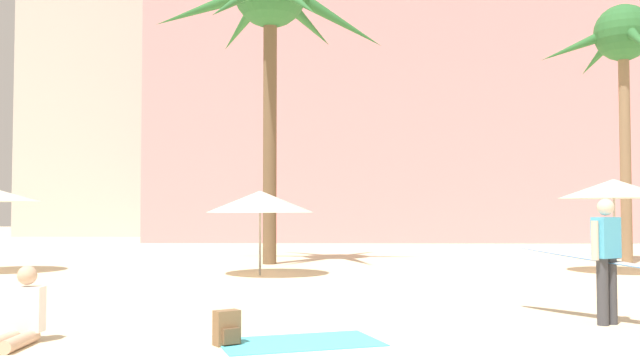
% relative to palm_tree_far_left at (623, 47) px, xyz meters
% --- Properties ---
extents(hotel_pink, '(24.86, 8.04, 19.58)m').
position_rel_palm_tree_far_left_xyz_m(hotel_pink, '(-5.82, 16.47, 3.22)').
color(hotel_pink, pink).
rests_on(hotel_pink, ground).
extents(palm_tree_far_left, '(4.97, 4.82, 7.87)m').
position_rel_palm_tree_far_left_xyz_m(palm_tree_far_left, '(0.00, 0.00, 0.00)').
color(palm_tree_far_left, '#896B4C').
rests_on(palm_tree_far_left, ground).
extents(palm_tree_left, '(7.38, 6.89, 9.44)m').
position_rel_palm_tree_far_left_xyz_m(palm_tree_left, '(-10.72, -0.23, 1.23)').
color(palm_tree_left, brown).
rests_on(palm_tree_left, ground).
extents(cafe_umbrella_0, '(2.78, 2.78, 2.43)m').
position_rel_palm_tree_far_left_xyz_m(cafe_umbrella_0, '(-1.52, -3.00, -4.40)').
color(cafe_umbrella_0, gray).
rests_on(cafe_umbrella_0, ground).
extents(cafe_umbrella_1, '(2.69, 2.69, 2.11)m').
position_rel_palm_tree_far_left_xyz_m(cafe_umbrella_1, '(-10.61, -3.79, -4.74)').
color(cafe_umbrella_1, gray).
rests_on(cafe_umbrella_1, ground).
extents(beach_towel, '(2.20, 1.67, 0.01)m').
position_rel_palm_tree_far_left_xyz_m(beach_towel, '(-9.15, -12.56, -6.57)').
color(beach_towel, '#4CC6D6').
rests_on(beach_towel, ground).
extents(backpack, '(0.35, 0.34, 0.42)m').
position_rel_palm_tree_far_left_xyz_m(backpack, '(-10.02, -12.73, -6.37)').
color(backpack, brown).
rests_on(backpack, ground).
extents(person_near_right, '(2.21, 2.62, 1.79)m').
position_rel_palm_tree_far_left_xyz_m(person_near_right, '(-4.84, -10.99, -5.62)').
color(person_near_right, '#3D3D42').
rests_on(person_near_right, ground).
extents(person_mid_left, '(0.40, 0.94, 0.94)m').
position_rel_palm_tree_far_left_xyz_m(person_mid_left, '(-12.55, -12.71, -6.24)').
color(person_mid_left, '#D1A889').
rests_on(person_mid_left, ground).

